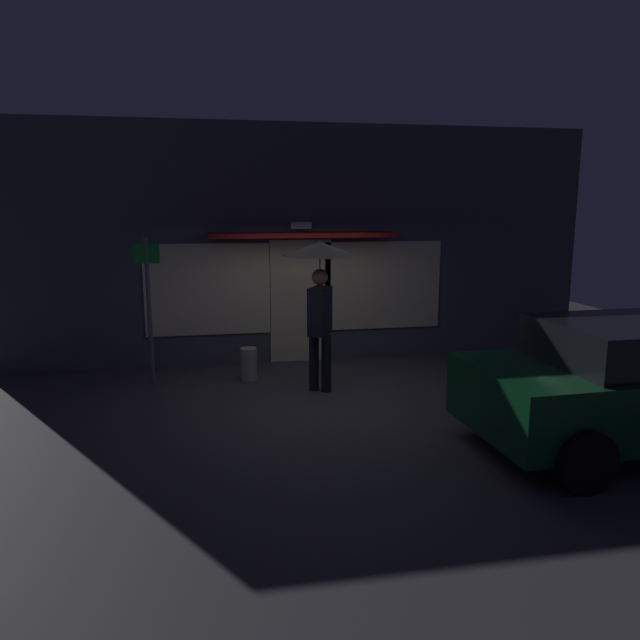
# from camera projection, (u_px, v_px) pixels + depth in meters

# --- Properties ---
(ground_plane) EXTENTS (18.00, 18.00, 0.00)m
(ground_plane) POSITION_uv_depth(u_px,v_px,m) (324.00, 397.00, 8.90)
(ground_plane) COLOR #423F44
(building_facade) EXTENTS (10.74, 1.00, 4.21)m
(building_facade) POSITION_uv_depth(u_px,v_px,m) (299.00, 246.00, 10.77)
(building_facade) COLOR #4C4C56
(building_facade) RESTS_ON ground
(person_with_umbrella) EXTENTS (1.14, 1.14, 2.26)m
(person_with_umbrella) POSITION_uv_depth(u_px,v_px,m) (320.00, 274.00, 8.86)
(person_with_umbrella) COLOR black
(person_with_umbrella) RESTS_ON ground
(parked_car) EXTENTS (4.01, 2.16, 1.49)m
(parked_car) POSITION_uv_depth(u_px,v_px,m) (638.00, 382.00, 6.96)
(parked_car) COLOR #0C3F1E
(parked_car) RESTS_ON ground
(street_sign_post) EXTENTS (0.40, 0.07, 2.31)m
(street_sign_post) POSITION_uv_depth(u_px,v_px,m) (149.00, 302.00, 9.33)
(street_sign_post) COLOR #595B60
(street_sign_post) RESTS_ON ground
(sidewalk_bollard) EXTENTS (0.27, 0.27, 0.53)m
(sidewalk_bollard) POSITION_uv_depth(u_px,v_px,m) (249.00, 364.00, 9.72)
(sidewalk_bollard) COLOR #B2A899
(sidewalk_bollard) RESTS_ON ground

